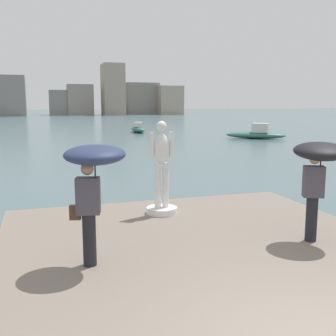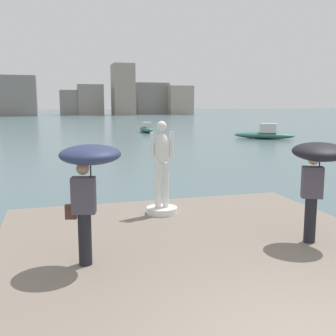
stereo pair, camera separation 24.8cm
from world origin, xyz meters
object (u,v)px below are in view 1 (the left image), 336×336
(onlooker_left, at_px, (93,170))
(boat_far, at_px, (256,134))
(onlooker_right, at_px, (319,162))
(statue_white_figure, at_px, (162,178))
(boat_rightward, at_px, (138,129))

(onlooker_left, bearing_deg, boat_far, 55.50)
(boat_far, bearing_deg, onlooker_right, -117.40)
(boat_far, bearing_deg, onlooker_left, -124.50)
(statue_white_figure, distance_m, boat_rightward, 34.43)
(statue_white_figure, relative_size, onlooker_left, 1.11)
(onlooker_left, relative_size, onlooker_right, 1.03)
(onlooker_left, xyz_separation_m, boat_far, (17.55, 25.54, -1.55))
(statue_white_figure, distance_m, boat_far, 27.63)
(onlooker_right, xyz_separation_m, boat_far, (13.28, 25.63, -1.52))
(statue_white_figure, xyz_separation_m, boat_far, (15.58, 22.80, -0.83))
(statue_white_figure, height_order, onlooker_right, statue_white_figure)
(onlooker_right, distance_m, boat_rightward, 36.83)
(onlooker_right, height_order, boat_far, onlooker_right)
(statue_white_figure, xyz_separation_m, boat_rightward, (7.37, 33.62, -0.86))
(statue_white_figure, relative_size, onlooker_right, 1.14)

